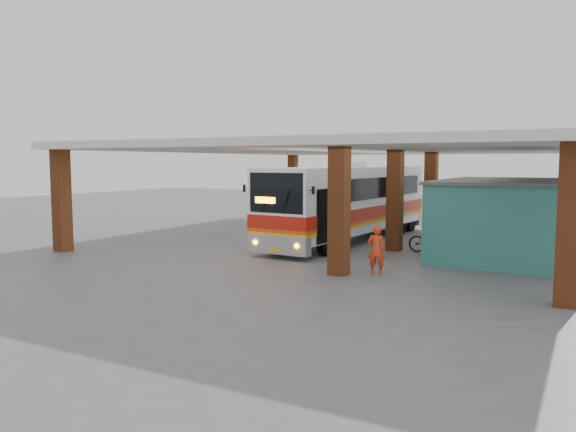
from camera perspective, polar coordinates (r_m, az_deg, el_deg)
The scene contains 8 objects.
ground at distance 23.25m, azimuth 1.33°, elevation -3.97°, with size 90.00×90.00×0.00m, color #515154.
brick_columns at distance 27.01m, azimuth 8.94°, elevation 1.94°, with size 20.10×21.60×4.35m.
canopy_roof at distance 28.69m, azimuth 8.27°, elevation 6.80°, with size 21.00×23.00×0.30m, color silver.
shop_building at distance 24.66m, azimuth 21.49°, elevation -0.14°, with size 5.20×8.20×3.11m.
coach_bus at distance 27.45m, azimuth 6.25°, elevation 1.45°, with size 3.56×13.27×3.83m.
motorcycle at distance 24.28m, azimuth 14.53°, elevation -2.42°, with size 0.73×2.10×1.10m, color black.
pedestrian at distance 19.37m, azimuth 8.97°, elevation -3.41°, with size 0.62×0.40×1.69m, color red.
red_chair at distance 28.24m, azimuth 15.69°, elevation -1.72°, with size 0.51×0.51×0.81m.
Camera 1 is at (10.54, -20.37, 3.83)m, focal length 35.00 mm.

